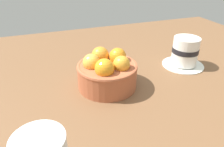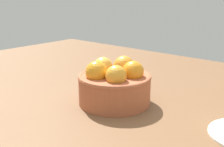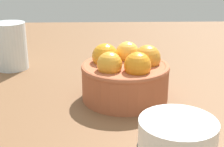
{
  "view_description": "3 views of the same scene",
  "coord_description": "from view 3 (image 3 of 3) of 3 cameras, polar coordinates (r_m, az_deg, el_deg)",
  "views": [
    {
      "loc": [
        -13.99,
        -42.02,
        27.99
      ],
      "look_at": [
        0.46,
        -2.06,
        4.42
      ],
      "focal_mm": 34.32,
      "sensor_mm": 36.0,
      "label": 1
    },
    {
      "loc": [
        33.86,
        -39.94,
        21.23
      ],
      "look_at": [
        -0.35,
        -0.33,
        6.06
      ],
      "focal_mm": 45.4,
      "sensor_mm": 36.0,
      "label": 2
    },
    {
      "loc": [
        50.24,
        -3.6,
        22.21
      ],
      "look_at": [
        -0.19,
        -2.12,
        4.24
      ],
      "focal_mm": 53.17,
      "sensor_mm": 36.0,
      "label": 3
    }
  ],
  "objects": [
    {
      "name": "terracotta_bowl",
      "position": [
        0.54,
        2.29,
        -0.32
      ],
      "size": [
        14.2,
        14.2,
        8.84
      ],
      "color": "#AD5938",
      "rests_on": "ground_plane"
    },
    {
      "name": "ground_plane",
      "position": [
        0.56,
        2.2,
        -5.73
      ],
      "size": [
        132.97,
        94.95,
        3.23
      ],
      "primitive_type": "cube",
      "color": "brown"
    },
    {
      "name": "water_glass",
      "position": [
        0.71,
        -17.02,
        4.54
      ],
      "size": [
        6.52,
        6.52,
        9.6
      ],
      "primitive_type": "cylinder",
      "color": "silver",
      "rests_on": "ground_plane"
    }
  ]
}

